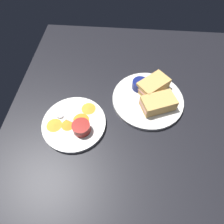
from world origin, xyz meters
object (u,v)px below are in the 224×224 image
Objects in this scene: spoon_by_dark_ramekin at (147,95)px; spoon_by_gravy_ramekin at (62,117)px; ramekin_light_gravy at (81,127)px; plate_chips_companion at (74,123)px; plate_sandwich_main at (148,99)px; ramekin_dark_sauce at (140,84)px; sandwich_half_far at (153,85)px; sandwich_half_near at (158,104)px.

spoon_by_dark_ramekin and spoon_by_gravy_ramekin have the same top height.
spoon_by_dark_ramekin is at bearing -143.46° from ramekin_light_gravy.
plate_chips_companion is (28.32, 15.20, -1.16)cm from spoon_by_dark_ramekin.
ramekin_dark_sauce is (3.42, -5.70, 2.68)cm from plate_sandwich_main.
sandwich_half_far is at bearing -147.76° from plate_chips_companion.
ramekin_light_gravy reaches higher than plate_sandwich_main.
sandwich_half_near is 37.86cm from spoon_by_gravy_ramekin.
ramekin_light_gravy is (21.49, 22.73, 0.09)cm from ramekin_dark_sauce.
ramekin_dark_sauce is at bearing -4.55° from sandwich_half_far.
ramekin_light_gravy is (24.64, 18.26, 1.61)cm from spoon_by_dark_ramekin.
sandwich_half_far is 1.65× the size of spoon_by_dark_ramekin.
sandwich_half_near reaches higher than ramekin_dark_sauce.
spoon_by_gravy_ramekin is at bearing -29.89° from ramekin_light_gravy.
spoon_by_dark_ramekin reaches higher than plate_chips_companion.
spoon_by_dark_ramekin is 30.71cm from ramekin_light_gravy.
sandwich_half_far is at bearing -80.03° from sandwich_half_near.
sandwich_half_near is 7.05cm from spoon_by_dark_ramekin.
ramekin_dark_sauce is (7.03, -10.00, -0.52)cm from sandwich_half_near.
ramekin_light_gravy is at bearing 46.61° from ramekin_dark_sauce.
plate_sandwich_main is 4.33× the size of ramekin_dark_sauce.
spoon_by_dark_ramekin is 0.36× the size of plate_chips_companion.
ramekin_dark_sauce is at bearing -59.03° from plate_sandwich_main.
sandwich_half_far reaches higher than spoon_by_gravy_ramekin.
sandwich_half_near reaches higher than ramekin_light_gravy.
sandwich_half_near is 1.53× the size of spoon_by_gravy_ramekin.
ramekin_dark_sauce is 31.28cm from ramekin_light_gravy.
ramekin_dark_sauce is 32.05cm from plate_chips_companion.
sandwich_half_near is 31.23cm from ramekin_light_gravy.
ramekin_light_gravy is at bearing 36.54° from spoon_by_dark_ramekin.
sandwich_half_near is at bearing -155.94° from ramekin_light_gravy.
ramekin_dark_sauce is 34.90cm from spoon_by_gravy_ramekin.
sandwich_half_near is at bearing 99.97° from sandwich_half_far.
spoon_by_gravy_ramekin is (33.10, 13.39, 0.00)cm from spoon_by_dark_ramekin.
ramekin_dark_sauce is (5.34, -0.43, -0.52)cm from sandwich_half_far.
spoon_by_dark_ramekin is at bearing -77.78° from plate_sandwich_main.
ramekin_light_gravy reaches higher than spoon_by_gravy_ramekin.
sandwich_half_near is at bearing -163.28° from plate_chips_companion.
plate_sandwich_main and plate_chips_companion have the same top height.
plate_sandwich_main is 4.46× the size of ramekin_light_gravy.
sandwich_half_near is 2.25× the size of ramekin_light_gravy.
ramekin_dark_sauce is at bearing -54.79° from spoon_by_dark_ramekin.
sandwich_half_far is 39.42cm from spoon_by_gravy_ramekin.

